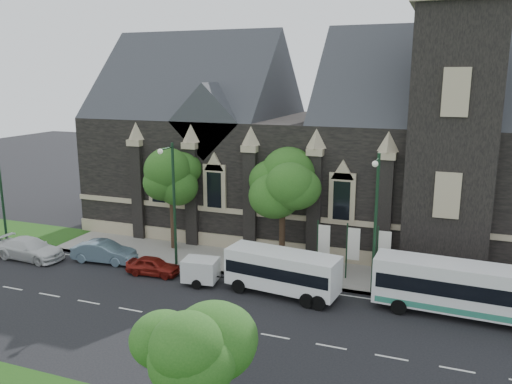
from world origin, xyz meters
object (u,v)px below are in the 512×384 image
at_px(car_far_red, 153,266).
at_px(tree_walk_right, 286,186).
at_px(street_lamp_near, 375,217).
at_px(banner_flag_left, 322,244).
at_px(tree_walk_left, 175,178).
at_px(car_far_white, 30,249).
at_px(street_lamp_mid, 173,198).
at_px(sedan, 104,252).
at_px(tour_coach, 471,290).
at_px(shuttle_bus, 283,270).
at_px(box_trailer, 201,270).
at_px(tree_park_east, 195,340).
at_px(banner_flag_right, 382,250).
at_px(banner_flag_center, 351,247).

bearing_deg(car_far_red, tree_walk_right, -59.44).
xyz_separation_m(street_lamp_near, banner_flag_left, (-3.71, 1.91, -2.73)).
distance_m(tree_walk_left, car_far_white, 12.04).
xyz_separation_m(street_lamp_near, street_lamp_mid, (-14.00, 0.00, 0.00)).
height_order(tree_walk_right, sedan, tree_walk_right).
xyz_separation_m(tour_coach, sedan, (-25.11, 0.29, -0.93)).
bearing_deg(sedan, street_lamp_near, -92.79).
bearing_deg(shuttle_bus, tree_walk_left, 159.79).
bearing_deg(tour_coach, car_far_white, -175.21).
xyz_separation_m(tree_walk_left, street_lamp_mid, (1.80, -3.61, -0.62)).
bearing_deg(tree_walk_left, street_lamp_near, -12.87).
relative_size(tour_coach, box_trailer, 3.25).
bearing_deg(street_lamp_near, street_lamp_mid, 180.00).
distance_m(tree_walk_left, shuttle_bus, 12.50).
bearing_deg(tree_park_east, banner_flag_right, 77.35).
bearing_deg(banner_flag_left, car_far_red, -161.28).
distance_m(street_lamp_near, banner_flag_right, 3.34).
bearing_deg(car_far_red, tree_walk_left, 7.63).
distance_m(street_lamp_mid, banner_flag_center, 12.73).
distance_m(street_lamp_mid, shuttle_bus, 9.55).
bearing_deg(banner_flag_center, tree_walk_left, 173.11).
xyz_separation_m(tree_park_east, shuttle_bus, (-1.48, 14.65, -3.02)).
height_order(banner_flag_right, shuttle_bus, banner_flag_right).
xyz_separation_m(banner_flag_right, car_far_red, (-14.97, -3.72, -1.74)).
xyz_separation_m(tree_walk_right, banner_flag_right, (7.08, -1.71, -3.43)).
relative_size(tree_walk_left, car_far_white, 1.40).
xyz_separation_m(tour_coach, car_far_white, (-30.71, -1.13, -0.92)).
relative_size(tree_park_east, shuttle_bus, 0.85).
bearing_deg(banner_flag_left, street_lamp_near, -27.18).
bearing_deg(sedan, banner_flag_center, -86.44).
distance_m(banner_flag_center, tour_coach, 8.03).
xyz_separation_m(banner_flag_center, car_far_red, (-12.97, -3.72, -1.74)).
bearing_deg(shuttle_bus, box_trailer, -169.37).
bearing_deg(banner_flag_center, street_lamp_near, -48.07).
relative_size(street_lamp_mid, banner_flag_center, 2.25).
distance_m(tree_park_east, tree_walk_left, 23.36).
height_order(banner_flag_center, car_far_red, banner_flag_center).
bearing_deg(tree_park_east, shuttle_bus, 95.76).
distance_m(shuttle_bus, car_far_white, 19.77).
xyz_separation_m(banner_flag_center, tour_coach, (7.38, -3.09, -0.67)).
distance_m(street_lamp_mid, sedan, 7.01).
relative_size(banner_flag_center, sedan, 0.84).
distance_m(street_lamp_near, sedan, 19.94).
xyz_separation_m(street_lamp_near, tour_coach, (5.66, -1.18, -3.40)).
xyz_separation_m(banner_flag_right, box_trailer, (-11.14, -4.04, -1.40)).
bearing_deg(tour_coach, banner_flag_left, 164.43).
distance_m(tree_walk_right, street_lamp_mid, 8.10).
distance_m(tree_park_east, street_lamp_mid, 19.32).
xyz_separation_m(street_lamp_near, shuttle_bus, (-5.30, -1.77, -3.51)).
xyz_separation_m(tree_park_east, street_lamp_mid, (-10.18, 16.42, 0.49)).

